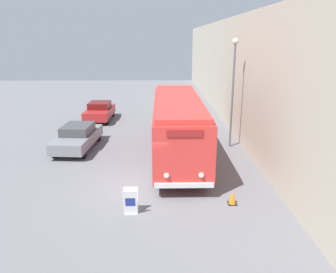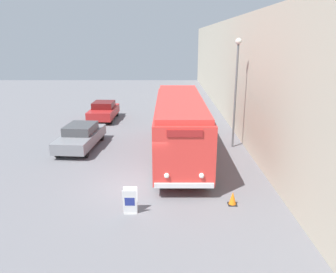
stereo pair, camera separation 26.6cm
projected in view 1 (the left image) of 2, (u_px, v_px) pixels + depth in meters
name	position (u px, v px, depth m)	size (l,w,h in m)	color
ground_plane	(139.00, 188.00, 14.72)	(80.00, 80.00, 0.00)	slate
building_wall_right	(234.00, 75.00, 23.29)	(0.30, 60.00, 7.93)	#B2A893
vintage_bus	(178.00, 124.00, 18.22)	(2.60, 10.66, 3.35)	black
sign_board	(131.00, 202.00, 12.42)	(0.54, 0.39, 1.04)	gray
streetlamp	(233.00, 79.00, 19.23)	(0.36, 0.36, 6.49)	#595E60
parked_car_near	(78.00, 137.00, 19.84)	(2.27, 4.82, 1.45)	black
parked_car_mid	(100.00, 111.00, 26.77)	(2.02, 4.17, 1.50)	black
traffic_cone	(233.00, 198.00, 13.23)	(0.36, 0.36, 0.56)	black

